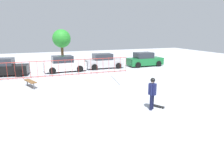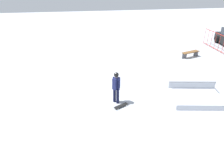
# 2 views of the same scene
# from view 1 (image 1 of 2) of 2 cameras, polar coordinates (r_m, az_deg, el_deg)

# --- Properties ---
(ground_plane) EXTENTS (60.00, 60.00, 0.00)m
(ground_plane) POSITION_cam_1_polar(r_m,az_deg,el_deg) (13.57, -8.62, -3.59)
(ground_plane) COLOR #B2B7C1
(skate_ramp) EXTENTS (5.76, 3.48, 0.74)m
(skate_ramp) POSITION_cam_1_polar(r_m,az_deg,el_deg) (14.97, -4.16, -0.53)
(skate_ramp) COLOR silver
(skate_ramp) RESTS_ON ground
(skater) EXTENTS (0.41, 0.43, 1.73)m
(skater) POSITION_cam_1_polar(r_m,az_deg,el_deg) (11.36, 10.67, -1.90)
(skater) COLOR black
(skater) RESTS_ON ground
(skateboard) EXTENTS (0.56, 0.80, 0.09)m
(skateboard) POSITION_cam_1_polar(r_m,az_deg,el_deg) (12.04, 12.05, -5.71)
(skateboard) COLOR black
(skateboard) RESTS_ON ground
(perimeter_fence) EXTENTS (12.73, 0.32, 1.50)m
(perimeter_fence) POSITION_cam_1_polar(r_m,az_deg,el_deg) (20.07, -13.19, 4.23)
(perimeter_fence) COLOR #B22D23
(perimeter_fence) RESTS_ON ground
(park_bench) EXTENTS (0.90, 1.64, 0.48)m
(park_bench) POSITION_cam_1_polar(r_m,az_deg,el_deg) (16.88, -20.92, 0.40)
(park_bench) COLOR brown
(park_bench) RESTS_ON ground
(parked_car_black) EXTENTS (4.32, 2.44, 1.60)m
(parked_car_black) POSITION_cam_1_polar(r_m,az_deg,el_deg) (22.13, -26.80, 3.87)
(parked_car_black) COLOR black
(parked_car_black) RESTS_ON ground
(parked_car_white) EXTENTS (4.16, 2.03, 1.60)m
(parked_car_white) POSITION_cam_1_polar(r_m,az_deg,el_deg) (22.27, -12.63, 5.10)
(parked_car_white) COLOR white
(parked_car_white) RESTS_ON ground
(parked_car_silver) EXTENTS (4.15, 2.01, 1.60)m
(parked_car_silver) POSITION_cam_1_polar(r_m,az_deg,el_deg) (23.75, -2.19, 5.98)
(parked_car_silver) COLOR #B7B7BC
(parked_car_silver) RESTS_ON ground
(parked_car_green) EXTENTS (4.10, 1.92, 1.60)m
(parked_car_green) POSITION_cam_1_polar(r_m,az_deg,el_deg) (25.41, 8.65, 6.37)
(parked_car_green) COLOR #196B33
(parked_car_green) RESTS_ON ground
(distant_tree) EXTENTS (2.11, 2.11, 4.20)m
(distant_tree) POSITION_cam_1_polar(r_m,az_deg,el_deg) (26.21, -13.27, 11.61)
(distant_tree) COLOR brown
(distant_tree) RESTS_ON ground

